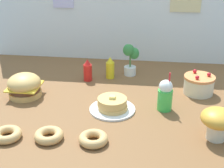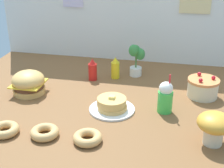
% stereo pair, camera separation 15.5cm
% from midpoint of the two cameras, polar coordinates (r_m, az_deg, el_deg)
% --- Properties ---
extents(ground_plane, '(2.38, 1.94, 0.02)m').
position_cam_midpoint_polar(ground_plane, '(2.14, 1.22, -4.80)').
color(ground_plane, brown).
extents(back_wall, '(2.38, 0.04, 0.95)m').
position_cam_midpoint_polar(back_wall, '(2.87, 5.02, 13.26)').
color(back_wall, silver).
rests_on(back_wall, ground_plane).
extents(burger, '(0.23, 0.23, 0.17)m').
position_cam_midpoint_polar(burger, '(2.38, -12.67, 0.19)').
color(burger, '#DBA859').
rests_on(burger, ground_plane).
extents(pancake_stack, '(0.30, 0.30, 0.10)m').
position_cam_midpoint_polar(pancake_stack, '(2.11, 2.09, -3.80)').
color(pancake_stack, white).
rests_on(pancake_stack, ground_plane).
extents(layer_cake, '(0.22, 0.22, 0.16)m').
position_cam_midpoint_polar(layer_cake, '(2.39, 17.47, -0.63)').
color(layer_cake, beige).
rests_on(layer_cake, ground_plane).
extents(ketchup_bottle, '(0.07, 0.07, 0.18)m').
position_cam_midpoint_polar(ketchup_bottle, '(2.54, -1.68, 2.45)').
color(ketchup_bottle, red).
rests_on(ketchup_bottle, ground_plane).
extents(mustard_bottle, '(0.07, 0.07, 0.18)m').
position_cam_midpoint_polar(mustard_bottle, '(2.58, 2.31, 2.74)').
color(mustard_bottle, yellow).
rests_on(mustard_bottle, ground_plane).
extents(cream_soda_cup, '(0.10, 0.10, 0.26)m').
position_cam_midpoint_polar(cream_soda_cup, '(2.11, 11.45, -2.33)').
color(cream_soda_cup, green).
rests_on(cream_soda_cup, ground_plane).
extents(donut_pink_glaze, '(0.16, 0.16, 0.05)m').
position_cam_midpoint_polar(donut_pink_glaze, '(1.95, -16.14, -7.73)').
color(donut_pink_glaze, tan).
rests_on(donut_pink_glaze, ground_plane).
extents(donut_chocolate, '(0.16, 0.16, 0.05)m').
position_cam_midpoint_polar(donut_chocolate, '(1.88, -9.42, -8.40)').
color(donut_chocolate, tan).
rests_on(donut_chocolate, ground_plane).
extents(donut_vanilla, '(0.16, 0.16, 0.05)m').
position_cam_midpoint_polar(donut_vanilla, '(1.81, -1.84, -9.44)').
color(donut_vanilla, tan).
rests_on(donut_vanilla, ground_plane).
extents(potted_plant, '(0.13, 0.11, 0.27)m').
position_cam_midpoint_polar(potted_plant, '(2.61, 5.96, 4.40)').
color(potted_plant, white).
rests_on(potted_plant, ground_plane).
extents(mushroom_stool, '(0.19, 0.19, 0.18)m').
position_cam_midpoint_polar(mushroom_stool, '(1.86, 19.91, -6.90)').
color(mushroom_stool, beige).
rests_on(mushroom_stool, ground_plane).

